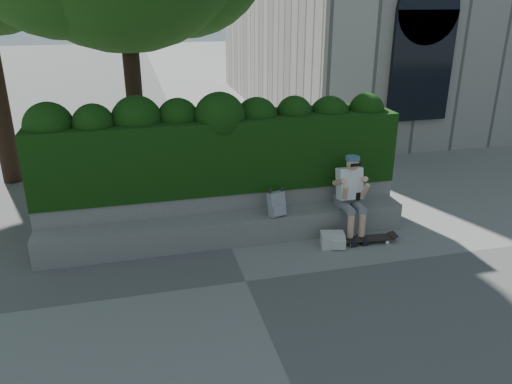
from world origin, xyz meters
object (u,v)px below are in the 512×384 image
object	(u,v)px
person	(350,193)
backpack_plaid	(277,204)
skateboard	(368,239)
backpack_ground	(333,240)

from	to	relation	value
person	backpack_plaid	distance (m)	1.26
person	backpack_plaid	xyz separation A→B (m)	(-1.25, 0.08, -0.11)
skateboard	backpack_ground	xyz separation A→B (m)	(-0.61, 0.02, 0.04)
skateboard	backpack_ground	bearing A→B (deg)	-177.61
person	backpack_plaid	bearing A→B (deg)	176.27
person	skateboard	size ratio (longest dim) A/B	1.56
person	skateboard	xyz separation A→B (m)	(0.18, -0.39, -0.68)
person	backpack_ground	bearing A→B (deg)	-139.10
skateboard	backpack_ground	distance (m)	0.62
backpack_plaid	skateboard	bearing A→B (deg)	-36.44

